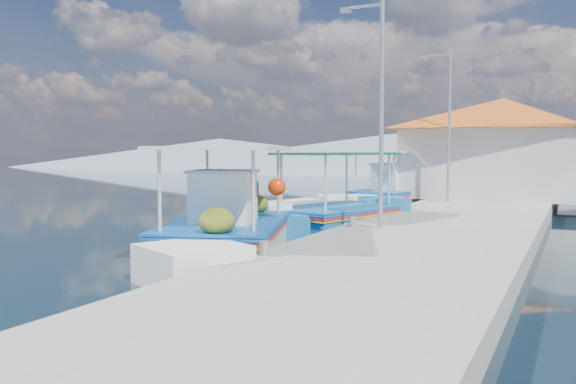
% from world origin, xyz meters
% --- Properties ---
extents(ground, '(160.00, 160.00, 0.00)m').
position_xyz_m(ground, '(0.00, 0.00, 0.00)').
color(ground, black).
rests_on(ground, ground).
extents(quay, '(5.00, 44.00, 0.50)m').
position_xyz_m(quay, '(5.90, 6.00, 0.25)').
color(quay, gray).
rests_on(quay, ground).
extents(bollards, '(0.20, 17.20, 0.30)m').
position_xyz_m(bollards, '(3.80, 5.25, 0.65)').
color(bollards, '#A5A8AD').
rests_on(bollards, quay).
extents(main_caique, '(4.56, 8.44, 2.95)m').
position_xyz_m(main_caique, '(1.62, -0.74, 0.57)').
color(main_caique, silver).
rests_on(main_caique, ground).
extents(caique_green_canopy, '(3.51, 7.17, 2.78)m').
position_xyz_m(caique_green_canopy, '(2.40, 4.49, 0.41)').
color(caique_green_canopy, '#1B64A6').
rests_on(caique_green_canopy, ground).
extents(caique_blue_hull, '(3.03, 5.89, 1.10)m').
position_xyz_m(caique_blue_hull, '(0.16, 6.14, 0.30)').
color(caique_blue_hull, silver).
rests_on(caique_blue_hull, ground).
extents(caique_far, '(3.37, 7.87, 2.81)m').
position_xyz_m(caique_far, '(1.82, 12.97, 0.52)').
color(caique_far, silver).
rests_on(caique_far, ground).
extents(harbor_building, '(10.49, 10.49, 4.40)m').
position_xyz_m(harbor_building, '(6.20, 15.00, 2.78)').
color(harbor_building, silver).
rests_on(harbor_building, quay).
extents(lamp_post_near, '(1.21, 0.14, 6.00)m').
position_xyz_m(lamp_post_near, '(4.51, 2.00, 3.85)').
color(lamp_post_near, '#A5A8AD').
rests_on(lamp_post_near, quay).
extents(lamp_post_far, '(1.21, 0.14, 6.00)m').
position_xyz_m(lamp_post_far, '(4.51, 11.00, 3.85)').
color(lamp_post_far, '#A5A8AD').
rests_on(lamp_post_far, quay).
extents(mountain_ridge, '(171.40, 96.00, 5.50)m').
position_xyz_m(mountain_ridge, '(6.54, 56.00, 2.04)').
color(mountain_ridge, gray).
rests_on(mountain_ridge, ground).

